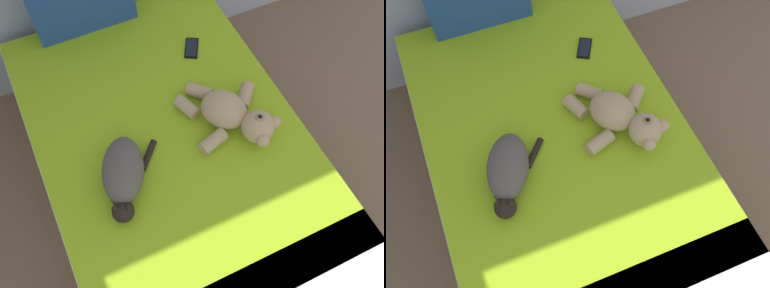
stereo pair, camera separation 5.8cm
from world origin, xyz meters
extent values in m
cube|color=#9E7A56|center=(1.59, 2.77, 0.14)|extent=(1.32, 2.06, 0.29)
cube|color=white|center=(1.59, 2.77, 0.39)|extent=(1.28, 2.00, 0.21)
cube|color=#9EC61E|center=(1.59, 2.83, 0.51)|extent=(1.26, 1.85, 0.02)
ellipsoid|color=#59514C|center=(1.30, 2.67, 0.59)|extent=(0.30, 0.39, 0.15)
sphere|color=black|center=(1.24, 2.50, 0.57)|extent=(0.10, 0.10, 0.10)
cone|color=black|center=(1.26, 2.49, 0.63)|extent=(0.04, 0.04, 0.04)
cone|color=black|center=(1.21, 2.51, 0.63)|extent=(0.04, 0.04, 0.04)
cylinder|color=black|center=(1.45, 2.73, 0.53)|extent=(0.13, 0.14, 0.03)
ellipsoid|color=black|center=(1.24, 2.60, 0.54)|extent=(0.09, 0.11, 0.04)
ellipsoid|color=tan|center=(1.87, 2.77, 0.60)|extent=(0.29, 0.30, 0.16)
sphere|color=tan|center=(1.97, 2.61, 0.60)|extent=(0.16, 0.16, 0.16)
sphere|color=#9E7F58|center=(1.97, 2.61, 0.65)|extent=(0.06, 0.06, 0.06)
sphere|color=black|center=(1.97, 2.61, 0.68)|extent=(0.02, 0.02, 0.02)
sphere|color=tan|center=(2.05, 2.60, 0.61)|extent=(0.06, 0.06, 0.06)
sphere|color=tan|center=(1.95, 2.53, 0.61)|extent=(0.06, 0.06, 0.06)
cylinder|color=tan|center=(2.02, 2.83, 0.55)|extent=(0.15, 0.15, 0.07)
cylinder|color=tan|center=(1.82, 2.95, 0.55)|extent=(0.14, 0.14, 0.07)
cylinder|color=tan|center=(1.75, 2.65, 0.55)|extent=(0.15, 0.11, 0.07)
cylinder|color=tan|center=(1.72, 2.89, 0.55)|extent=(0.11, 0.15, 0.07)
cube|color=black|center=(1.93, 3.26, 0.52)|extent=(0.13, 0.16, 0.01)
cube|color=black|center=(1.93, 3.26, 0.53)|extent=(0.11, 0.14, 0.00)
camera|label=1|loc=(1.21, 1.75, 2.33)|focal=40.17mm
camera|label=2|loc=(1.27, 1.73, 2.33)|focal=40.17mm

